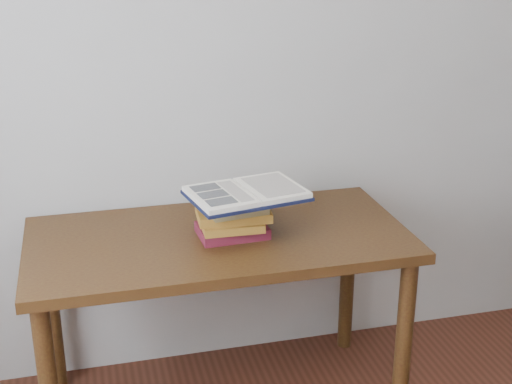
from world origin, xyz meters
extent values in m
cube|color=#AEACA5|center=(0.00, 1.75, 1.30)|extent=(3.50, 0.04, 2.60)
cube|color=#412C10|center=(-0.11, 1.38, 0.70)|extent=(1.34, 0.67, 0.04)
cylinder|color=#412C10|center=(0.50, 1.11, 0.34)|extent=(0.06, 0.06, 0.68)
cylinder|color=#412C10|center=(-0.72, 1.65, 0.34)|extent=(0.06, 0.06, 0.68)
cylinder|color=#412C10|center=(0.50, 1.65, 0.34)|extent=(0.06, 0.06, 0.68)
cube|color=maroon|center=(-0.06, 1.37, 0.73)|extent=(0.24, 0.18, 0.04)
cube|color=#A85B26|center=(-0.07, 1.34, 0.77)|extent=(0.21, 0.14, 0.03)
cube|color=#A85B26|center=(-0.06, 1.37, 0.80)|extent=(0.26, 0.17, 0.03)
cube|color=#98894E|center=(-0.05, 1.35, 0.83)|extent=(0.22, 0.18, 0.03)
cube|color=#98894E|center=(-0.06, 1.35, 0.86)|extent=(0.24, 0.17, 0.03)
cube|color=black|center=(-0.02, 1.33, 0.88)|extent=(0.43, 0.33, 0.01)
cube|color=beige|center=(-0.11, 1.31, 0.89)|extent=(0.23, 0.28, 0.02)
cube|color=beige|center=(0.07, 1.34, 0.89)|extent=(0.23, 0.28, 0.02)
cylinder|color=beige|center=(-0.02, 1.33, 0.89)|extent=(0.06, 0.25, 0.01)
cube|color=black|center=(-0.15, 1.38, 0.90)|extent=(0.10, 0.08, 0.00)
cube|color=black|center=(-0.14, 1.31, 0.90)|extent=(0.10, 0.08, 0.00)
cube|color=black|center=(-0.13, 1.23, 0.90)|extent=(0.10, 0.08, 0.00)
cube|color=beige|center=(-0.06, 1.32, 0.90)|extent=(0.09, 0.21, 0.00)
cube|color=beige|center=(0.08, 1.34, 0.90)|extent=(0.18, 0.24, 0.00)
camera|label=1|loc=(-0.55, -0.88, 1.74)|focal=50.00mm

